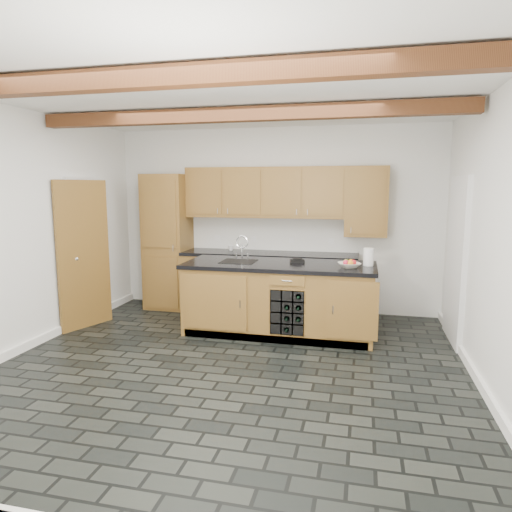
{
  "coord_description": "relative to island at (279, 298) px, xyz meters",
  "views": [
    {
      "loc": [
        1.34,
        -4.44,
        1.91
      ],
      "look_at": [
        0.11,
        0.8,
        1.09
      ],
      "focal_mm": 32.0,
      "sensor_mm": 36.0,
      "label": 1
    }
  ],
  "objects": [
    {
      "name": "mug",
      "position": [
        -0.96,
        1.01,
        0.51
      ],
      "size": [
        0.12,
        0.12,
        0.08
      ],
      "primitive_type": "imported",
      "rotation": [
        0.0,
        0.0,
        -0.41
      ],
      "color": "white",
      "rests_on": "back_cabinetry"
    },
    {
      "name": "back_cabinetry",
      "position": [
        -0.68,
        0.95,
        0.51
      ],
      "size": [
        3.65,
        0.62,
        2.2
      ],
      "color": "brown",
      "rests_on": "ground"
    },
    {
      "name": "ground",
      "position": [
        -0.31,
        -1.28,
        -0.46
      ],
      "size": [
        5.0,
        5.0,
        0.0
      ],
      "primitive_type": "plane",
      "color": "black",
      "rests_on": "ground"
    },
    {
      "name": "room_shell",
      "position": [
        -0.39,
        -0.75,
        1.06
      ],
      "size": [
        5.01,
        5.0,
        5.0
      ],
      "color": "white",
      "rests_on": "ground"
    },
    {
      "name": "faucet",
      "position": [
        -0.56,
        0.05,
        0.5
      ],
      "size": [
        0.45,
        0.4,
        0.34
      ],
      "color": "black",
      "rests_on": "island"
    },
    {
      "name": "fruit_bowl",
      "position": [
        0.89,
        -0.13,
        0.5
      ],
      "size": [
        0.35,
        0.35,
        0.06
      ],
      "primitive_type": "imported",
      "rotation": [
        0.0,
        0.0,
        0.43
      ],
      "color": "beige",
      "rests_on": "island"
    },
    {
      "name": "kitchen_scale",
      "position": [
        0.21,
        0.11,
        0.49
      ],
      "size": [
        0.21,
        0.15,
        0.06
      ],
      "rotation": [
        0.0,
        0.0,
        0.26
      ],
      "color": "black",
      "rests_on": "island"
    },
    {
      "name": "fruit_cluster",
      "position": [
        0.89,
        -0.13,
        0.53
      ],
      "size": [
        0.16,
        0.17,
        0.07
      ],
      "color": "red",
      "rests_on": "fruit_bowl"
    },
    {
      "name": "paper_towel",
      "position": [
        1.11,
        0.08,
        0.58
      ],
      "size": [
        0.13,
        0.13,
        0.22
      ],
      "primitive_type": "cylinder",
      "color": "white",
      "rests_on": "island"
    },
    {
      "name": "island",
      "position": [
        0.0,
        0.0,
        0.0
      ],
      "size": [
        2.48,
        0.96,
        0.93
      ],
      "color": "brown",
      "rests_on": "ground"
    }
  ]
}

